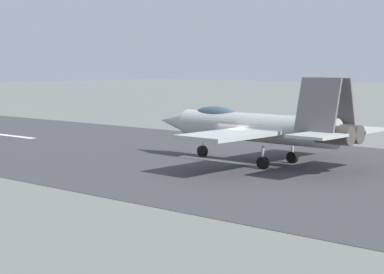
% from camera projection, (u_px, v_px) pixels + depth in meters
% --- Properties ---
extents(ground_plane, '(400.00, 400.00, 0.00)m').
position_uv_depth(ground_plane, '(234.00, 163.00, 41.84)').
color(ground_plane, slate).
extents(runway_strip, '(240.00, 26.00, 0.02)m').
position_uv_depth(runway_strip, '(234.00, 163.00, 41.83)').
color(runway_strip, '#3B3B3E').
rests_on(runway_strip, ground).
extents(fighter_jet, '(15.97, 13.92, 5.58)m').
position_uv_depth(fighter_jet, '(256.00, 126.00, 41.32)').
color(fighter_jet, '#AFB3AE').
rests_on(fighter_jet, ground).
extents(marker_cone_mid, '(0.44, 0.44, 0.55)m').
position_uv_depth(marker_cone_mid, '(265.00, 137.00, 54.26)').
color(marker_cone_mid, orange).
rests_on(marker_cone_mid, ground).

